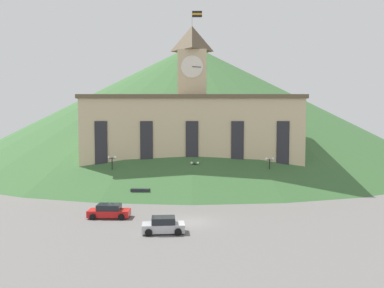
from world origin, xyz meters
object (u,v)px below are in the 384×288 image
Objects in this scene: street_lamp_left at (112,166)px; car_white_taxi at (141,194)px; car_red_sedan at (109,211)px; street_lamp_far_right at (195,170)px; street_lamp_far_left at (270,167)px; car_silver_hatch at (163,226)px; pedestrian at (228,190)px.

car_white_taxi is (4.70, -4.27, -3.16)m from street_lamp_left.
car_white_taxi reaches higher than car_red_sedan.
street_lamp_far_right reaches higher than car_white_taxi.
street_lamp_far_left is (10.73, 0.00, 0.37)m from street_lamp_far_right.
car_silver_hatch is at bearing 139.77° from car_red_sedan.
street_lamp_left is 21.42m from car_silver_hatch.
street_lamp_far_left reaches higher than car_red_sedan.
street_lamp_far_left is 23.87m from car_silver_hatch.
car_red_sedan is at bearing -79.42° from street_lamp_left.
car_red_sedan is (-6.24, 5.51, -0.02)m from car_silver_hatch.
car_white_taxi is at bearing -79.11° from car_silver_hatch.
pedestrian is (11.68, 1.69, 0.25)m from car_white_taxi.
street_lamp_far_left reaches higher than car_white_taxi.
car_silver_hatch is at bearing -125.52° from street_lamp_far_left.
car_white_taxi is at bearing -101.44° from car_red_sedan.
pedestrian is at bearing -118.83° from car_silver_hatch.
pedestrian is at bearing -29.61° from street_lamp_far_right.
street_lamp_left is at bearing -180.00° from street_lamp_far_left.
car_red_sedan is 17.77m from pedestrian.
car_red_sedan is at bearing -145.47° from street_lamp_far_left.
car_silver_hatch is at bearing -65.44° from street_lamp_left.
street_lamp_far_right is at bearing -103.33° from car_silver_hatch.
car_red_sedan is at bearing 124.79° from pedestrian.
street_lamp_far_right reaches higher than car_red_sedan.
street_lamp_far_left is at bearing 0.00° from street_lamp_left.
car_silver_hatch is 2.32× the size of pedestrian.
street_lamp_far_left reaches higher than street_lamp_far_right.
street_lamp_far_left is 1.27× the size of car_silver_hatch.
pedestrian is (13.81, 11.17, 0.27)m from car_red_sedan.
street_lamp_left is 3.09× the size of pedestrian.
street_lamp_left is at bearing -69.84° from car_silver_hatch.
pedestrian is at bearing -139.79° from car_red_sedan.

